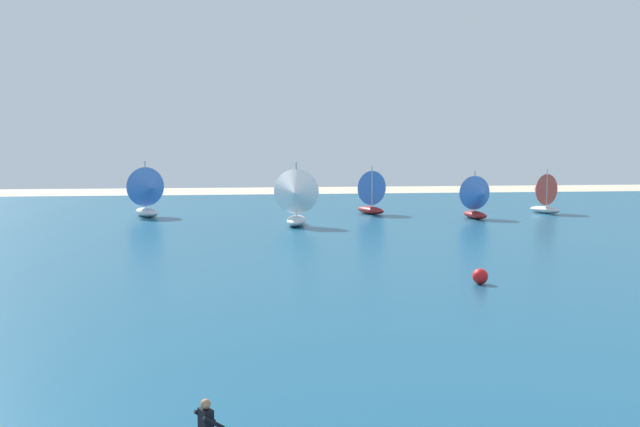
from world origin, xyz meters
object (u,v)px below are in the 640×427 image
(sailboat_mid_right, at_px, (478,197))
(sailboat_mid_left, at_px, (149,192))
(sailboat_center_horizon, at_px, (367,191))
(sailboat_leading, at_px, (541,193))
(marker_buoy, at_px, (480,276))
(sailboat_anchored_offshore, at_px, (295,197))

(sailboat_mid_right, relative_size, sailboat_mid_left, 0.84)
(sailboat_center_horizon, height_order, sailboat_leading, sailboat_center_horizon)
(sailboat_center_horizon, xyz_separation_m, sailboat_mid_right, (8.87, -6.33, -0.15))
(marker_buoy, bearing_deg, sailboat_leading, 62.78)
(sailboat_leading, xyz_separation_m, marker_buoy, (-17.80, -34.61, -1.56))
(sailboat_leading, bearing_deg, sailboat_anchored_offshore, -160.43)
(sailboat_mid_right, height_order, sailboat_anchored_offshore, sailboat_anchored_offshore)
(sailboat_anchored_offshore, bearing_deg, marker_buoy, -75.14)
(sailboat_center_horizon, xyz_separation_m, sailboat_leading, (16.84, -1.34, -0.17))
(sailboat_mid_left, bearing_deg, sailboat_anchored_offshore, -35.59)
(sailboat_mid_right, xyz_separation_m, marker_buoy, (-9.83, -29.62, -1.59))
(sailboat_center_horizon, height_order, sailboat_mid_left, sailboat_mid_left)
(sailboat_center_horizon, xyz_separation_m, marker_buoy, (-0.96, -35.95, -1.73))
(sailboat_anchored_offshore, distance_m, marker_buoy, 26.82)
(sailboat_center_horizon, relative_size, marker_buoy, 5.96)
(sailboat_leading, relative_size, sailboat_mid_left, 0.83)
(sailboat_mid_right, bearing_deg, sailboat_anchored_offshore, -167.25)
(sailboat_mid_left, xyz_separation_m, marker_buoy, (19.52, -34.90, -1.95))
(sailboat_leading, bearing_deg, marker_buoy, -117.22)
(sailboat_mid_left, height_order, marker_buoy, sailboat_mid_left)
(sailboat_leading, height_order, marker_buoy, sailboat_leading)
(sailboat_mid_left, bearing_deg, sailboat_mid_right, -10.20)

